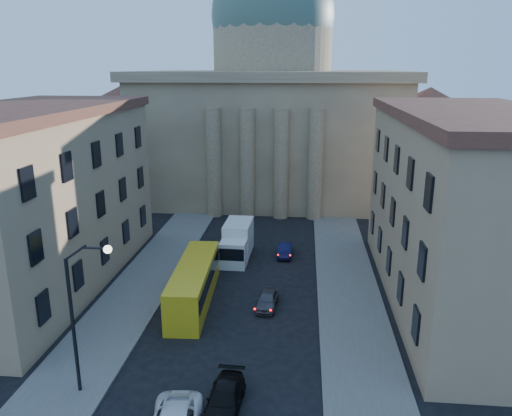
{
  "coord_description": "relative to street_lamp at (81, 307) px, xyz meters",
  "views": [
    {
      "loc": [
        4.62,
        -14.99,
        17.56
      ],
      "look_at": [
        1.6,
        16.22,
        8.66
      ],
      "focal_mm": 35.0,
      "sensor_mm": 36.0,
      "label": 1
    }
  ],
  "objects": [
    {
      "name": "sidewalk_left",
      "position": [
        -1.53,
        10.0,
        -5.21
      ],
      "size": [
        5.0,
        60.0,
        0.15
      ],
      "primitive_type": "cube",
      "color": "#5C5954",
      "rests_on": "ground"
    },
    {
      "name": "sidewalk_right",
      "position": [
        15.47,
        10.0,
        -5.21
      ],
      "size": [
        5.0,
        60.0,
        0.15
      ],
      "primitive_type": "cube",
      "color": "#5C5954",
      "rests_on": "ground"
    },
    {
      "name": "church",
      "position": [
        6.97,
        47.47,
        6.59
      ],
      "size": [
        68.02,
        28.76,
        36.6
      ],
      "color": "#78624A",
      "rests_on": "ground"
    },
    {
      "name": "building_left",
      "position": [
        -10.03,
        14.0,
        2.14
      ],
      "size": [
        11.6,
        26.6,
        14.7
      ],
      "color": "tan",
      "rests_on": "ground"
    },
    {
      "name": "building_right",
      "position": [
        23.97,
        14.0,
        2.14
      ],
      "size": [
        11.6,
        26.6,
        14.7
      ],
      "color": "tan",
      "rests_on": "ground"
    },
    {
      "name": "street_lamp",
      "position": [
        0.0,
        0.0,
        0.0
      ],
      "size": [
        2.62,
        0.44,
        8.83
      ],
      "color": "black",
      "rests_on": "ground"
    },
    {
      "name": "car_right_mid",
      "position": [
        7.77,
        -0.66,
        -4.64
      ],
      "size": [
        1.98,
        4.51,
        1.29
      ],
      "primitive_type": "imported",
      "rotation": [
        0.0,
        0.0,
        -0.04
      ],
      "color": "black",
      "rests_on": "ground"
    },
    {
      "name": "car_right_far",
      "position": [
        9.13,
        11.27,
        -4.66
      ],
      "size": [
        1.75,
        3.76,
        1.25
      ],
      "primitive_type": "imported",
      "rotation": [
        0.0,
        0.0,
        -0.08
      ],
      "color": "#444348",
      "rests_on": "ground"
    },
    {
      "name": "car_right_distant",
      "position": [
        10.02,
        22.13,
        -4.67
      ],
      "size": [
        1.3,
        3.74,
        1.23
      ],
      "primitive_type": "imported",
      "rotation": [
        0.0,
        0.0,
        0.0
      ],
      "color": "black",
      "rests_on": "ground"
    },
    {
      "name": "city_bus",
      "position": [
        3.47,
        11.55,
        -3.64
      ],
      "size": [
        2.97,
        10.97,
        3.06
      ],
      "rotation": [
        0.0,
        0.0,
        0.04
      ],
      "color": "gold",
      "rests_on": "ground"
    },
    {
      "name": "box_truck",
      "position": [
        5.53,
        20.98,
        -3.7
      ],
      "size": [
        2.54,
        6.16,
        3.35
      ],
      "rotation": [
        0.0,
        0.0,
        -0.02
      ],
      "color": "silver",
      "rests_on": "ground"
    }
  ]
}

